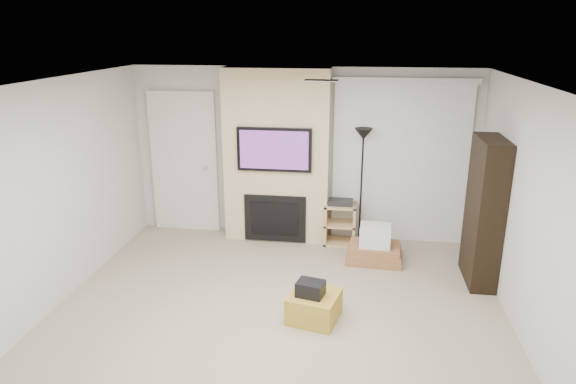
# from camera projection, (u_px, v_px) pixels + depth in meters

# --- Properties ---
(floor) EXTENTS (5.00, 5.50, 0.00)m
(floor) POSITION_uv_depth(u_px,v_px,m) (272.00, 332.00, 5.31)
(floor) COLOR #A1937E
(floor) RESTS_ON ground
(ceiling) EXTENTS (5.00, 5.50, 0.00)m
(ceiling) POSITION_uv_depth(u_px,v_px,m) (269.00, 88.00, 4.55)
(ceiling) COLOR white
(ceiling) RESTS_ON wall_back
(wall_back) EXTENTS (5.00, 0.00, 2.50)m
(wall_back) POSITION_uv_depth(u_px,v_px,m) (303.00, 154.00, 7.53)
(wall_back) COLOR silver
(wall_back) RESTS_ON ground
(wall_left) EXTENTS (0.00, 5.50, 2.50)m
(wall_left) POSITION_uv_depth(u_px,v_px,m) (31.00, 208.00, 5.26)
(wall_left) COLOR silver
(wall_left) RESTS_ON ground
(wall_right) EXTENTS (0.00, 5.50, 2.50)m
(wall_right) POSITION_uv_depth(u_px,v_px,m) (545.00, 233.00, 4.60)
(wall_right) COLOR silver
(wall_right) RESTS_ON ground
(hvac_vent) EXTENTS (0.35, 0.18, 0.01)m
(hvac_vent) POSITION_uv_depth(u_px,v_px,m) (321.00, 80.00, 5.25)
(hvac_vent) COLOR silver
(hvac_vent) RESTS_ON ceiling
(ottoman) EXTENTS (0.60, 0.60, 0.30)m
(ottoman) POSITION_uv_depth(u_px,v_px,m) (314.00, 306.00, 5.52)
(ottoman) COLOR #B08E2E
(ottoman) RESTS_ON floor
(black_bag) EXTENTS (0.32, 0.28, 0.16)m
(black_bag) POSITION_uv_depth(u_px,v_px,m) (311.00, 289.00, 5.42)
(black_bag) COLOR black
(black_bag) RESTS_ON ottoman
(fireplace_wall) EXTENTS (1.50, 0.47, 2.50)m
(fireplace_wall) POSITION_uv_depth(u_px,v_px,m) (277.00, 157.00, 7.38)
(fireplace_wall) COLOR beige
(fireplace_wall) RESTS_ON floor
(entry_door) EXTENTS (1.02, 0.11, 2.14)m
(entry_door) POSITION_uv_depth(u_px,v_px,m) (185.00, 163.00, 7.79)
(entry_door) COLOR silver
(entry_door) RESTS_ON floor
(vertical_blinds) EXTENTS (1.98, 0.10, 2.37)m
(vertical_blinds) POSITION_uv_depth(u_px,v_px,m) (400.00, 156.00, 7.28)
(vertical_blinds) COLOR silver
(vertical_blinds) RESTS_ON floor
(floor_lamp) EXTENTS (0.25, 0.25, 1.70)m
(floor_lamp) POSITION_uv_depth(u_px,v_px,m) (363.00, 154.00, 7.15)
(floor_lamp) COLOR black
(floor_lamp) RESTS_ON floor
(av_stand) EXTENTS (0.45, 0.38, 0.66)m
(av_stand) POSITION_uv_depth(u_px,v_px,m) (340.00, 221.00, 7.44)
(av_stand) COLOR tan
(av_stand) RESTS_ON floor
(box_stack) EXTENTS (0.77, 0.60, 0.50)m
(box_stack) POSITION_uv_depth(u_px,v_px,m) (375.00, 247.00, 6.92)
(box_stack) COLOR #96623C
(box_stack) RESTS_ON floor
(bookshelf) EXTENTS (0.30, 0.80, 1.80)m
(bookshelf) POSITION_uv_depth(u_px,v_px,m) (484.00, 212.00, 6.16)
(bookshelf) COLOR black
(bookshelf) RESTS_ON floor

